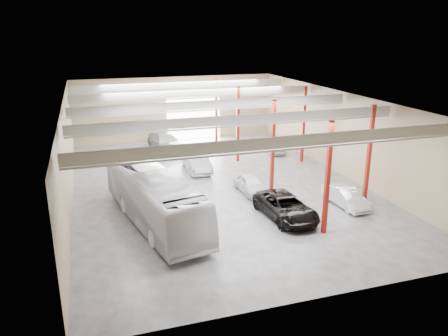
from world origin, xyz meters
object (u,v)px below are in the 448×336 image
car_row_c (165,142)px  car_right_near (346,197)px  black_sedan (286,207)px  car_row_b (196,161)px  car_right_far (273,145)px  coach_bus (154,197)px  car_row_a (250,184)px

car_row_c → car_right_near: size_ratio=1.43×
black_sedan → car_row_c: 19.79m
car_row_b → car_right_far: car_row_b is taller
coach_bus → car_right_near: 13.39m
coach_bus → black_sedan: (8.32, -2.04, -0.95)m
car_right_near → car_right_far: 14.74m
car_row_b → car_right_far: 9.56m
car_row_c → car_right_far: car_row_c is taller
car_row_c → black_sedan: bearing=-86.6°
car_row_a → car_right_far: size_ratio=0.93×
car_row_b → car_right_near: car_row_b is taller
car_row_b → black_sedan: bearing=-74.4°
coach_bus → car_row_a: (7.81, 3.16, -1.04)m
car_row_c → car_right_far: 11.05m
car_row_a → car_row_b: car_row_b is taller
car_row_c → car_row_a: bearing=-83.9°
car_row_c → car_right_near: car_row_c is taller
car_row_a → car_row_c: size_ratio=0.68×
coach_bus → car_right_far: bearing=32.3°
car_right_near → car_right_far: size_ratio=0.95×
coach_bus → car_right_near: (13.27, -1.47, -1.05)m
car_right_far → car_right_near: bearing=-86.6°
car_row_b → car_right_near: (8.04, -11.21, -0.18)m
car_row_a → car_row_b: 7.07m
car_row_c → car_right_far: bearing=-30.9°
coach_bus → car_right_far: coach_bus is taller
black_sedan → car_row_a: 5.23m
coach_bus → black_sedan: bearing=-24.6°
car_row_b → car_row_c: car_row_b is taller
black_sedan → car_row_c: (-4.50, 19.27, 0.08)m
black_sedan → car_right_far: 16.35m
car_right_near → black_sedan: bearing=-176.6°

